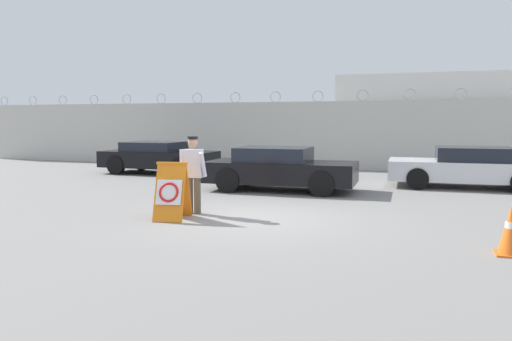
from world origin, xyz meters
The scene contains 9 objects.
ground_plane centered at (0.00, 0.00, 0.00)m, with size 90.00×90.00×0.00m, color gray.
perimeter_wall centered at (0.00, 11.15, 1.42)m, with size 36.00×0.30×3.27m.
building_block centered at (4.53, 15.48, 1.99)m, with size 9.76×7.05×3.98m.
barricade_sign centered at (-1.58, -0.61, 0.59)m, with size 0.76×0.94×1.19m.
security_guard centered at (-1.44, 0.12, 0.94)m, with size 0.63×0.37×1.69m.
traffic_cone_near centered at (4.61, -1.45, 0.40)m, with size 0.42×0.42×0.81m.
parked_car_front_coupe centered at (-6.29, 7.18, 0.63)m, with size 4.38×2.01×1.21m.
parked_car_rear_sedan centered at (-0.62, 4.18, 0.64)m, with size 4.33×2.01×1.26m.
parked_car_far_side centered at (4.61, 6.58, 0.62)m, with size 4.53×2.09×1.24m.
Camera 1 is at (3.28, -9.72, 2.05)m, focal length 35.00 mm.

